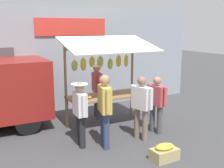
{
  "coord_description": "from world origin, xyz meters",
  "views": [
    {
      "loc": [
        3.42,
        6.81,
        2.75
      ],
      "look_at": [
        0.0,
        0.3,
        1.25
      ],
      "focal_mm": 45.0,
      "sensor_mm": 36.0,
      "label": 1
    }
  ],
  "objects_px": {
    "vendor_with_sunhat": "(97,87)",
    "shopper_in_striped_shirt": "(105,106)",
    "shopper_with_shopping_bag": "(156,101)",
    "shopper_with_ponytail": "(141,104)",
    "produce_crate_near": "(164,153)",
    "shopper_in_grey_tee": "(80,110)",
    "market_stall": "(106,71)"
  },
  "relations": [
    {
      "from": "vendor_with_sunhat",
      "to": "shopper_with_shopping_bag",
      "type": "xyz_separation_m",
      "value": [
        -0.84,
        1.86,
        -0.12
      ]
    },
    {
      "from": "shopper_with_shopping_bag",
      "to": "produce_crate_near",
      "type": "relative_size",
      "value": 2.62
    },
    {
      "from": "shopper_with_ponytail",
      "to": "produce_crate_near",
      "type": "relative_size",
      "value": 2.76
    },
    {
      "from": "shopper_in_grey_tee",
      "to": "shopper_with_shopping_bag",
      "type": "bearing_deg",
      "value": -90.54
    },
    {
      "from": "vendor_with_sunhat",
      "to": "shopper_with_ponytail",
      "type": "bearing_deg",
      "value": 17.01
    },
    {
      "from": "shopper_with_shopping_bag",
      "to": "shopper_with_ponytail",
      "type": "bearing_deg",
      "value": 95.1
    },
    {
      "from": "shopper_with_ponytail",
      "to": "shopper_in_striped_shirt",
      "type": "height_order",
      "value": "shopper_in_striped_shirt"
    },
    {
      "from": "market_stall",
      "to": "shopper_in_grey_tee",
      "type": "relative_size",
      "value": 1.64
    },
    {
      "from": "shopper_in_striped_shirt",
      "to": "shopper_in_grey_tee",
      "type": "distance_m",
      "value": 0.58
    },
    {
      "from": "shopper_in_grey_tee",
      "to": "vendor_with_sunhat",
      "type": "bearing_deg",
      "value": -32.51
    },
    {
      "from": "vendor_with_sunhat",
      "to": "market_stall",
      "type": "bearing_deg",
      "value": 7.26
    },
    {
      "from": "shopper_with_ponytail",
      "to": "market_stall",
      "type": "bearing_deg",
      "value": -4.39
    },
    {
      "from": "market_stall",
      "to": "vendor_with_sunhat",
      "type": "height_order",
      "value": "market_stall"
    },
    {
      "from": "vendor_with_sunhat",
      "to": "produce_crate_near",
      "type": "relative_size",
      "value": 2.87
    },
    {
      "from": "shopper_in_striped_shirt",
      "to": "produce_crate_near",
      "type": "xyz_separation_m",
      "value": [
        -0.81,
        1.17,
        -0.83
      ]
    },
    {
      "from": "market_stall",
      "to": "shopper_with_shopping_bag",
      "type": "relative_size",
      "value": 1.66
    },
    {
      "from": "shopper_with_ponytail",
      "to": "shopper_in_striped_shirt",
      "type": "bearing_deg",
      "value": 73.59
    },
    {
      "from": "vendor_with_sunhat",
      "to": "shopper_in_striped_shirt",
      "type": "height_order",
      "value": "shopper_in_striped_shirt"
    },
    {
      "from": "market_stall",
      "to": "shopper_in_striped_shirt",
      "type": "bearing_deg",
      "value": 62.08
    },
    {
      "from": "vendor_with_sunhat",
      "to": "shopper_with_shopping_bag",
      "type": "bearing_deg",
      "value": 34.66
    },
    {
      "from": "shopper_with_ponytail",
      "to": "shopper_in_striped_shirt",
      "type": "xyz_separation_m",
      "value": [
        0.99,
        -0.01,
        0.08
      ]
    },
    {
      "from": "vendor_with_sunhat",
      "to": "shopper_in_grey_tee",
      "type": "xyz_separation_m",
      "value": [
        1.23,
        1.74,
        -0.09
      ]
    },
    {
      "from": "market_stall",
      "to": "shopper_with_shopping_bag",
      "type": "distance_m",
      "value": 1.62
    },
    {
      "from": "vendor_with_sunhat",
      "to": "produce_crate_near",
      "type": "xyz_separation_m",
      "value": [
        -0.06,
        3.22,
        -0.81
      ]
    },
    {
      "from": "shopper_in_striped_shirt",
      "to": "shopper_with_shopping_bag",
      "type": "relative_size",
      "value": 1.13
    },
    {
      "from": "shopper_in_striped_shirt",
      "to": "shopper_with_shopping_bag",
      "type": "distance_m",
      "value": 1.61
    },
    {
      "from": "shopper_in_striped_shirt",
      "to": "produce_crate_near",
      "type": "height_order",
      "value": "shopper_in_striped_shirt"
    },
    {
      "from": "vendor_with_sunhat",
      "to": "shopper_in_grey_tee",
      "type": "distance_m",
      "value": 2.14
    },
    {
      "from": "market_stall",
      "to": "shopper_with_shopping_bag",
      "type": "xyz_separation_m",
      "value": [
        -0.88,
        1.16,
        -0.71
      ]
    },
    {
      "from": "market_stall",
      "to": "shopper_in_striped_shirt",
      "type": "distance_m",
      "value": 1.63
    },
    {
      "from": "market_stall",
      "to": "shopper_with_ponytail",
      "type": "bearing_deg",
      "value": 101.56
    },
    {
      "from": "vendor_with_sunhat",
      "to": "shopper_with_ponytail",
      "type": "relative_size",
      "value": 1.04
    }
  ]
}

